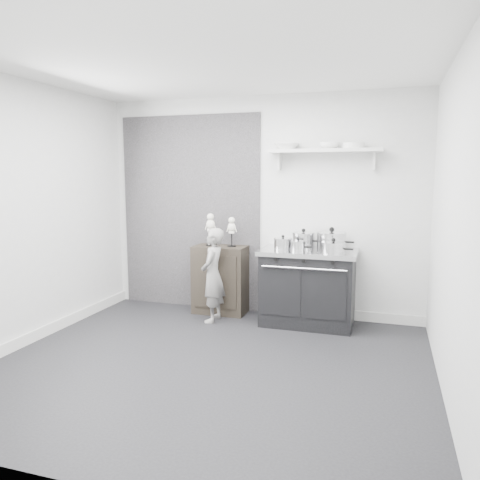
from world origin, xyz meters
name	(u,v)px	position (x,y,z in m)	size (l,w,h in m)	color
ground	(209,365)	(0.00, 0.00, 0.00)	(4.00, 4.00, 0.00)	black
room_shell	(204,186)	(-0.09, 0.15, 1.64)	(4.02, 3.62, 2.71)	silver
wall_shelf	(325,152)	(0.80, 1.68, 2.01)	(1.30, 0.26, 0.24)	silver
stove	(308,287)	(0.67, 1.48, 0.45)	(1.11, 0.69, 0.89)	black
side_cabinet	(221,279)	(-0.46, 1.61, 0.43)	(0.66, 0.38, 0.86)	black
child	(213,275)	(-0.43, 1.24, 0.56)	(0.41, 0.27, 1.12)	gray
pot_front_left	(283,244)	(0.39, 1.39, 0.95)	(0.30, 0.21, 0.17)	silver
pot_back_left	(303,240)	(0.58, 1.62, 0.98)	(0.36, 0.27, 0.23)	silver
pot_back_right	(332,241)	(0.92, 1.58, 0.99)	(0.43, 0.34, 0.26)	silver
pot_front_right	(333,248)	(0.97, 1.29, 0.95)	(0.34, 0.26, 0.17)	silver
pot_front_center	(298,246)	(0.57, 1.33, 0.95)	(0.25, 0.16, 0.15)	silver
skeleton_full	(211,227)	(-0.59, 1.61, 1.09)	(0.13, 0.08, 0.47)	silver
skeleton_torso	(232,230)	(-0.31, 1.61, 1.07)	(0.12, 0.08, 0.42)	silver
bowl_large	(287,146)	(0.36, 1.67, 2.08)	(0.29, 0.29, 0.07)	white
bowl_small	(329,146)	(0.85, 1.67, 2.08)	(0.23, 0.23, 0.07)	white
plate_stack	(353,146)	(1.12, 1.67, 2.07)	(0.25, 0.25, 0.06)	silver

